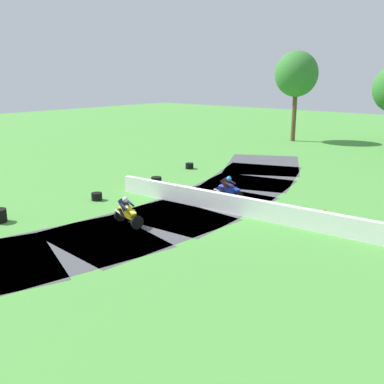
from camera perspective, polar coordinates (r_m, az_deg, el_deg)
name	(u,v)px	position (r m, az deg, el deg)	size (l,w,h in m)	color
ground_plane	(201,207)	(22.26, 1.16, -1.91)	(120.00, 120.00, 0.00)	#4C933D
track_asphalt	(182,203)	(22.93, -1.24, -1.39)	(10.17, 32.18, 0.01)	#47474C
safety_barrier	(294,216)	(19.82, 12.96, -3.08)	(0.30, 20.21, 0.90)	white
motorcycle_lead_yellow	(128,212)	(19.52, -8.30, -2.51)	(1.71, 0.98, 1.43)	black
motorcycle_chase_blue	(229,189)	(23.14, 4.77, 0.38)	(1.68, 0.77, 1.43)	black
tire_stack_mid_a	(97,196)	(23.90, -12.17, -0.57)	(0.56, 0.56, 0.40)	black
tire_stack_mid_b	(156,180)	(27.04, -4.61, 1.53)	(0.63, 0.63, 0.40)	black
tire_stack_far	(189,166)	(31.20, -0.33, 3.38)	(0.56, 0.56, 0.40)	black
traffic_cone	(325,212)	(21.52, 16.71, -2.55)	(0.28, 0.28, 0.44)	orange
tree_far_left	(296,74)	(45.18, 13.31, 14.53)	(4.13, 4.13, 8.65)	brown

